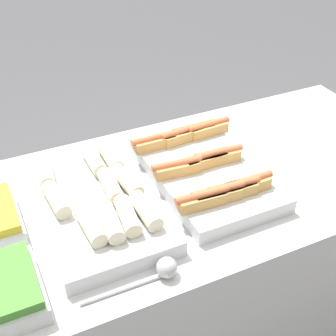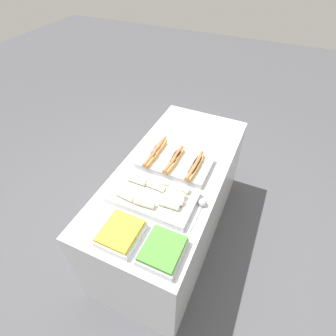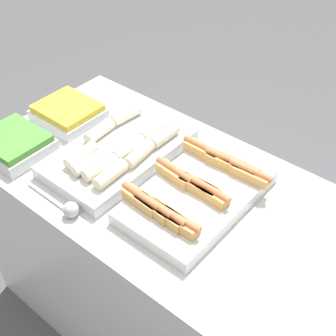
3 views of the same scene
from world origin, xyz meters
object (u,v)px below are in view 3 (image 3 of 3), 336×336
at_px(tray_wraps, 119,151).
at_px(tray_side_back, 68,113).
at_px(tray_side_front, 14,144).
at_px(serving_spoon_near, 68,208).
at_px(tray_hotdogs, 197,193).

height_order(tray_wraps, tray_side_back, tray_wraps).
height_order(tray_wraps, tray_side_front, tray_wraps).
height_order(tray_wraps, serving_spoon_near, tray_wraps).
height_order(tray_hotdogs, tray_wraps, tray_hotdogs).
bearing_deg(tray_side_front, tray_wraps, 33.46).
height_order(tray_hotdogs, tray_side_front, tray_hotdogs).
bearing_deg(serving_spoon_near, tray_side_front, 167.59).
bearing_deg(serving_spoon_near, tray_wraps, 102.14).
bearing_deg(tray_hotdogs, tray_side_front, -162.00).
bearing_deg(tray_side_front, tray_side_back, 90.00).
relative_size(tray_side_front, tray_side_back, 1.00).
xyz_separation_m(tray_wraps, tray_side_front, (-0.33, -0.22, -0.00)).
distance_m(tray_wraps, tray_side_front, 0.40).
height_order(tray_hotdogs, tray_side_back, tray_hotdogs).
relative_size(tray_wraps, tray_side_front, 2.21).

